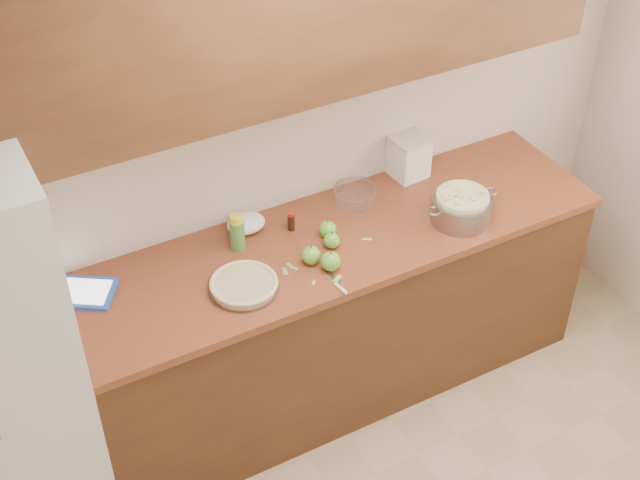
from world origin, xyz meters
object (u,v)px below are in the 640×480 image
colander (461,208)px  pie (244,285)px  tablet (84,293)px  flour_canister (409,156)px

colander → pie: bearing=178.0°
pie → colander: (1.04, -0.04, 0.04)m
tablet → pie: bearing=7.3°
colander → flour_canister: flour_canister is taller
pie → tablet: 0.64m
pie → tablet: pie is taller
colander → flour_canister: bearing=92.2°
pie → tablet: size_ratio=0.92×
colander → flour_canister: size_ratio=1.76×
pie → colander: colander is taller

